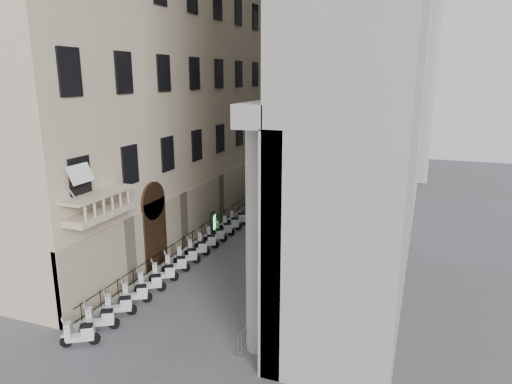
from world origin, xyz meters
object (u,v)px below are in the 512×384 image
(security_tent, at_px, (271,180))
(info_kiosk, at_px, (213,224))
(pedestrian_a, at_px, (311,207))
(pedestrian_b, at_px, (296,210))
(scooter_0, at_px, (81,346))
(street_lamp, at_px, (257,163))

(security_tent, xyz_separation_m, info_kiosk, (-2.02, -7.66, -2.01))
(pedestrian_a, xyz_separation_m, pedestrian_b, (-0.95, -1.38, 0.07))
(security_tent, xyz_separation_m, pedestrian_a, (3.75, -0.33, -2.07))
(scooter_0, distance_m, pedestrian_b, 21.61)
(pedestrian_b, bearing_deg, info_kiosk, 78.63)
(security_tent, relative_size, pedestrian_a, 2.45)
(scooter_0, height_order, street_lamp, street_lamp)
(info_kiosk, relative_size, pedestrian_a, 1.05)
(scooter_0, relative_size, street_lamp, 0.19)
(security_tent, height_order, street_lamp, street_lamp)
(security_tent, bearing_deg, pedestrian_a, -5.07)
(street_lamp, bearing_deg, pedestrian_a, 26.34)
(security_tent, distance_m, pedestrian_a, 4.30)
(security_tent, height_order, pedestrian_b, security_tent)
(scooter_0, xyz_separation_m, security_tent, (1.27, 22.91, 2.96))
(street_lamp, bearing_deg, pedestrian_b, 7.68)
(pedestrian_b, bearing_deg, pedestrian_a, -96.94)
(scooter_0, distance_m, street_lamp, 22.18)
(info_kiosk, relative_size, pedestrian_b, 0.97)
(street_lamp, xyz_separation_m, info_kiosk, (-1.18, -6.44, -3.68))
(security_tent, xyz_separation_m, pedestrian_b, (2.80, -1.72, -1.99))
(street_lamp, height_order, pedestrian_b, street_lamp)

